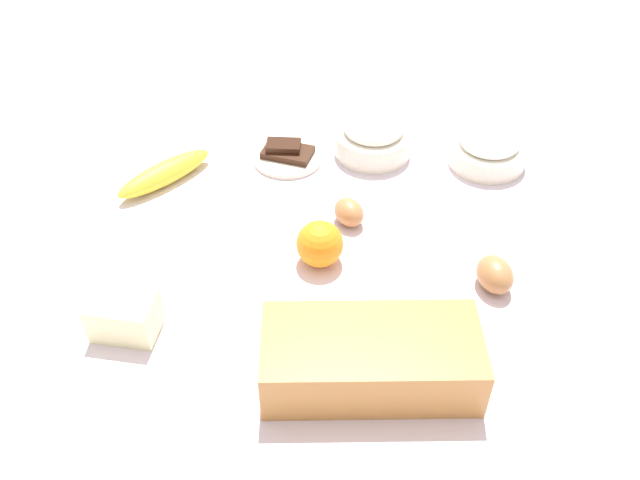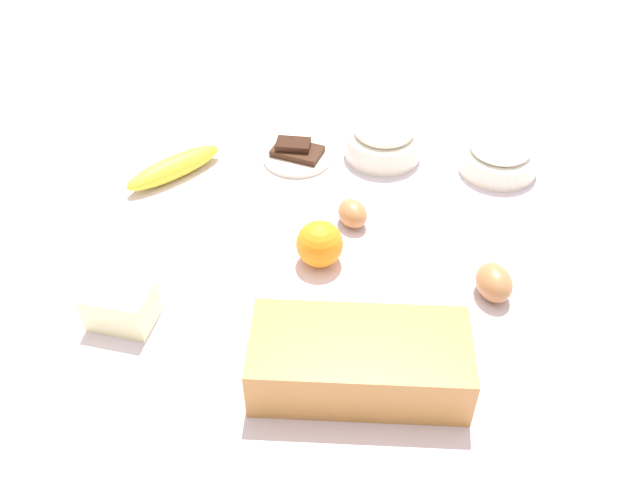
% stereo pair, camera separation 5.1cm
% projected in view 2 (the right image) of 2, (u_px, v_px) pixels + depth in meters
% --- Properties ---
extents(ground_plane, '(2.40, 2.40, 0.02)m').
position_uv_depth(ground_plane, '(320.00, 263.00, 1.07)').
color(ground_plane, silver).
extents(loaf_pan, '(0.29, 0.15, 0.08)m').
position_uv_depth(loaf_pan, '(359.00, 360.00, 0.87)').
color(loaf_pan, '#B77A3D').
rests_on(loaf_pan, ground_plane).
extents(flour_bowl, '(0.14, 0.14, 0.08)m').
position_uv_depth(flour_bowl, '(383.00, 139.00, 1.26)').
color(flour_bowl, silver).
rests_on(flour_bowl, ground_plane).
extents(sugar_bowl, '(0.14, 0.14, 0.07)m').
position_uv_depth(sugar_bowl, '(499.00, 155.00, 1.22)').
color(sugar_bowl, silver).
rests_on(sugar_bowl, ground_plane).
extents(banana, '(0.16, 0.17, 0.04)m').
position_uv_depth(banana, '(174.00, 167.00, 1.22)').
color(banana, yellow).
rests_on(banana, ground_plane).
extents(orange_fruit, '(0.07, 0.07, 0.07)m').
position_uv_depth(orange_fruit, '(321.00, 244.00, 1.04)').
color(orange_fruit, orange).
rests_on(orange_fruit, ground_plane).
extents(butter_block, '(0.10, 0.07, 0.06)m').
position_uv_depth(butter_block, '(121.00, 306.00, 0.95)').
color(butter_block, '#F4EDB2').
rests_on(butter_block, ground_plane).
extents(egg_near_butter, '(0.07, 0.08, 0.05)m').
position_uv_depth(egg_near_butter, '(494.00, 283.00, 0.99)').
color(egg_near_butter, '#A67044').
rests_on(egg_near_butter, ground_plane).
extents(egg_beside_bowl, '(0.07, 0.07, 0.04)m').
position_uv_depth(egg_beside_bowl, '(352.00, 213.00, 1.12)').
color(egg_beside_bowl, '#AC7446').
rests_on(egg_beside_bowl, ground_plane).
extents(chocolate_plate, '(0.13, 0.13, 0.03)m').
position_uv_depth(chocolate_plate, '(297.00, 154.00, 1.26)').
color(chocolate_plate, silver).
rests_on(chocolate_plate, ground_plane).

